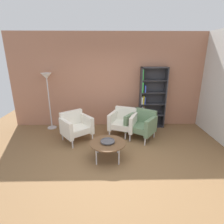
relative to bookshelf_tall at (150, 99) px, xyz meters
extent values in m
plane|color=brown|center=(-1.16, -2.25, -0.92)|extent=(8.32, 8.32, 0.00)
cube|color=#A87056|center=(-1.16, 0.21, 0.53)|extent=(6.40, 0.12, 2.90)
cube|color=#333338|center=(-0.31, -0.02, 0.03)|extent=(0.03, 0.30, 1.90)
cube|color=#333338|center=(0.46, -0.02, 0.03)|extent=(0.03, 0.30, 1.90)
cube|color=#333338|center=(0.07, -0.02, 0.97)|extent=(0.80, 0.30, 0.03)
cube|color=#333338|center=(0.07, -0.02, -0.90)|extent=(0.80, 0.30, 0.03)
cube|color=#333338|center=(0.07, 0.12, 0.03)|extent=(0.80, 0.02, 1.90)
cube|color=#333338|center=(0.07, -0.02, -0.52)|extent=(0.76, 0.28, 0.02)
cube|color=#333338|center=(0.07, -0.02, -0.15)|extent=(0.76, 0.28, 0.02)
cube|color=#333338|center=(0.07, -0.02, 0.22)|extent=(0.76, 0.28, 0.02)
cube|color=#333338|center=(0.07, -0.02, 0.58)|extent=(0.76, 0.28, 0.02)
cube|color=green|center=(-0.28, -0.04, -0.73)|extent=(0.04, 0.25, 0.29)
cube|color=black|center=(-0.24, -0.05, -0.73)|extent=(0.03, 0.23, 0.29)
cube|color=red|center=(-0.20, -0.04, -0.71)|extent=(0.03, 0.25, 0.33)
cube|color=purple|center=(-0.28, -0.07, -0.39)|extent=(0.03, 0.19, 0.23)
cube|color=white|center=(-0.25, -0.05, -0.36)|extent=(0.03, 0.23, 0.29)
cube|color=olive|center=(-0.21, -0.05, -0.36)|extent=(0.03, 0.22, 0.30)
cube|color=white|center=(-0.28, -0.04, -0.03)|extent=(0.04, 0.24, 0.22)
cube|color=yellow|center=(-0.23, -0.04, -0.01)|extent=(0.03, 0.24, 0.25)
cube|color=blue|center=(-0.19, -0.07, -0.03)|extent=(0.02, 0.18, 0.22)
cube|color=green|center=(-0.28, -0.06, 0.38)|extent=(0.04, 0.21, 0.31)
cube|color=black|center=(-0.23, -0.06, 0.33)|extent=(0.03, 0.20, 0.20)
cube|color=blue|center=(-0.20, -0.07, 0.33)|extent=(0.03, 0.20, 0.21)
cube|color=green|center=(-0.29, -0.07, 0.75)|extent=(0.03, 0.19, 0.32)
cube|color=black|center=(-0.25, -0.06, 0.73)|extent=(0.03, 0.22, 0.27)
cylinder|color=brown|center=(-1.34, -1.90, -0.53)|extent=(0.80, 0.80, 0.02)
cylinder|color=silver|center=(-1.58, -2.14, -0.73)|extent=(0.03, 0.03, 0.38)
cylinder|color=silver|center=(-1.10, -2.14, -0.73)|extent=(0.03, 0.03, 0.38)
cylinder|color=silver|center=(-1.58, -1.66, -0.73)|extent=(0.03, 0.03, 0.38)
cylinder|color=silver|center=(-1.10, -1.66, -0.73)|extent=(0.03, 0.03, 0.38)
cylinder|color=#4C4C51|center=(-1.34, -1.90, -0.51)|extent=(0.13, 0.13, 0.02)
cylinder|color=#4C4C51|center=(-1.34, -1.90, -0.49)|extent=(0.32, 0.32, 0.02)
torus|color=#4C4C51|center=(-1.34, -1.90, -0.48)|extent=(0.32, 0.32, 0.02)
cube|color=white|center=(-0.90, -0.68, -0.60)|extent=(0.81, 0.78, 0.16)
cube|color=white|center=(-0.80, -0.43, -0.33)|extent=(0.64, 0.35, 0.38)
cube|color=white|center=(-1.19, -0.58, -0.49)|extent=(0.33, 0.61, 0.46)
cube|color=white|center=(-0.62, -0.82, -0.49)|extent=(0.33, 0.61, 0.46)
cylinder|color=silver|center=(-1.29, -0.85, -0.80)|extent=(0.04, 0.04, 0.24)
cylinder|color=silver|center=(-0.74, -1.08, -0.80)|extent=(0.04, 0.04, 0.24)
cylinder|color=silver|center=(-1.07, -0.32, -0.80)|extent=(0.04, 0.04, 0.24)
cylinder|color=silver|center=(-0.52, -0.54, -0.80)|extent=(0.04, 0.04, 0.24)
cube|color=white|center=(-2.18, -1.00, -0.60)|extent=(0.86, 0.85, 0.16)
cube|color=white|center=(-2.35, -0.78, -0.33)|extent=(0.58, 0.49, 0.38)
cube|color=white|center=(-2.41, -1.20, -0.49)|extent=(0.46, 0.55, 0.46)
cube|color=white|center=(-1.92, -0.82, -0.49)|extent=(0.46, 0.55, 0.46)
cylinder|color=silver|center=(-2.22, -1.42, -0.80)|extent=(0.04, 0.04, 0.24)
cylinder|color=silver|center=(-1.75, -1.05, -0.80)|extent=(0.04, 0.04, 0.24)
cylinder|color=silver|center=(-2.58, -0.97, -0.80)|extent=(0.04, 0.04, 0.24)
cylinder|color=silver|center=(-2.11, -0.60, -0.80)|extent=(0.04, 0.04, 0.24)
cube|color=slate|center=(-0.43, -0.89, -0.60)|extent=(0.86, 0.85, 0.16)
cube|color=slate|center=(-0.26, -0.67, -0.33)|extent=(0.58, 0.48, 0.38)
cube|color=slate|center=(-0.69, -0.72, -0.49)|extent=(0.45, 0.56, 0.46)
cube|color=slate|center=(-0.19, -1.09, -0.49)|extent=(0.45, 0.56, 0.46)
cylinder|color=silver|center=(-0.85, -0.96, -0.80)|extent=(0.04, 0.04, 0.24)
cylinder|color=silver|center=(-0.37, -1.32, -0.80)|extent=(0.04, 0.04, 0.24)
cylinder|color=silver|center=(-0.50, -0.49, -0.80)|extent=(0.04, 0.04, 0.24)
cylinder|color=silver|center=(-0.02, -0.85, -0.80)|extent=(0.04, 0.04, 0.24)
cylinder|color=silver|center=(-3.13, -0.11, -0.91)|extent=(0.28, 0.28, 0.02)
cylinder|color=silver|center=(-3.13, -0.11, -0.07)|extent=(0.03, 0.03, 1.65)
cone|color=white|center=(-3.13, -0.11, 0.73)|extent=(0.32, 0.32, 0.18)
camera|label=1|loc=(-1.31, -5.46, 1.36)|focal=28.69mm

